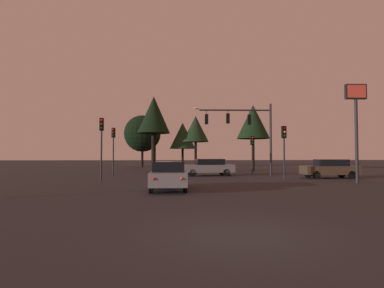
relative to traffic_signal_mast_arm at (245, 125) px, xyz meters
The scene contains 15 objects.
ground_plane 8.15m from the traffic_signal_mast_arm, 138.33° to the left, with size 168.00×168.00×0.00m, color #262326.
traffic_signal_mast_arm is the anchor object (origin of this frame).
traffic_light_corner_left 12.70m from the traffic_signal_mast_arm, 156.66° to the right, with size 0.34×0.37×4.51m.
traffic_light_corner_right 5.56m from the traffic_signal_mast_arm, 70.99° to the right, with size 0.33×0.37×4.02m.
traffic_light_median 12.09m from the traffic_signal_mast_arm, behind, with size 0.32×0.36×4.37m.
traffic_light_far_side 3.96m from the traffic_signal_mast_arm, 64.45° to the left, with size 0.34×0.37×3.79m.
car_nearside_lane 13.16m from the traffic_signal_mast_arm, 122.48° to the right, with size 1.89×4.52×1.52m.
car_crossing_left 7.89m from the traffic_signal_mast_arm, 27.86° to the right, with size 4.39×1.99×1.52m.
car_crossing_right 5.01m from the traffic_signal_mast_arm, behind, with size 4.74×2.11×1.52m.
store_sign_illuminated 9.53m from the traffic_signal_mast_arm, 53.74° to the right, with size 1.41×0.32×6.59m.
tree_behind_sign 23.67m from the traffic_signal_mast_arm, 118.03° to the left, with size 5.68×5.68×8.06m.
tree_left_far 22.68m from the traffic_signal_mast_arm, 102.22° to the left, with size 4.16×4.16×7.12m.
tree_center_horizon 8.98m from the traffic_signal_mast_arm, 115.15° to the left, with size 3.03×3.03×6.42m.
tree_right_cluster 8.71m from the traffic_signal_mast_arm, 69.97° to the left, with size 3.85×3.85×7.77m.
tree_lot_edge 11.87m from the traffic_signal_mast_arm, 137.42° to the left, with size 3.72×3.72×8.61m.
Camera 1 is at (-1.59, -7.19, 1.86)m, focal length 28.74 mm.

